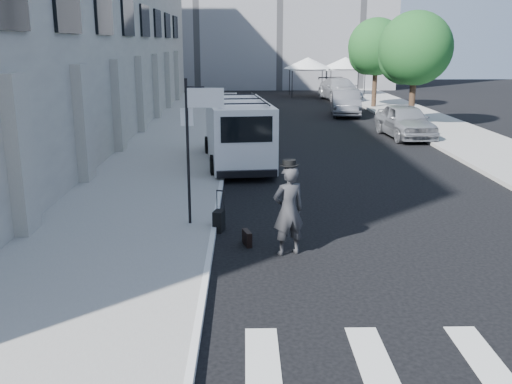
{
  "coord_description": "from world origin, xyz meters",
  "views": [
    {
      "loc": [
        -1.24,
        -10.17,
        4.47
      ],
      "look_at": [
        -1.01,
        1.79,
        1.3
      ],
      "focal_mm": 40.0,
      "sensor_mm": 36.0,
      "label": 1
    }
  ],
  "objects_px": {
    "cargo_van": "(237,132)",
    "parked_car_b": "(346,103)",
    "parked_car_c": "(340,89)",
    "briefcase": "(247,238)",
    "suitcase": "(219,221)",
    "businessman": "(288,210)",
    "parked_car_a": "(405,121)"
  },
  "relations": [
    {
      "from": "cargo_van",
      "to": "parked_car_b",
      "type": "distance_m",
      "value": 15.95
    },
    {
      "from": "cargo_van",
      "to": "parked_car_c",
      "type": "height_order",
      "value": "cargo_van"
    },
    {
      "from": "briefcase",
      "to": "cargo_van",
      "type": "xyz_separation_m",
      "value": [
        -0.32,
        8.81,
        1.06
      ]
    },
    {
      "from": "suitcase",
      "to": "briefcase",
      "type": "bearing_deg",
      "value": -41.39
    },
    {
      "from": "suitcase",
      "to": "businessman",
      "type": "bearing_deg",
      "value": -30.5
    },
    {
      "from": "parked_car_a",
      "to": "parked_car_b",
      "type": "relative_size",
      "value": 0.99
    },
    {
      "from": "parked_car_b",
      "to": "cargo_van",
      "type": "bearing_deg",
      "value": -107.36
    },
    {
      "from": "businessman",
      "to": "parked_car_b",
      "type": "bearing_deg",
      "value": -123.74
    },
    {
      "from": "briefcase",
      "to": "cargo_van",
      "type": "bearing_deg",
      "value": 76.52
    },
    {
      "from": "businessman",
      "to": "briefcase",
      "type": "xyz_separation_m",
      "value": [
        -0.88,
        0.56,
        -0.81
      ]
    },
    {
      "from": "suitcase",
      "to": "cargo_van",
      "type": "bearing_deg",
      "value": 101.88
    },
    {
      "from": "cargo_van",
      "to": "parked_car_c",
      "type": "bearing_deg",
      "value": 65.64
    },
    {
      "from": "briefcase",
      "to": "suitcase",
      "type": "bearing_deg",
      "value": 108.55
    },
    {
      "from": "cargo_van",
      "to": "parked_car_a",
      "type": "distance_m",
      "value": 9.92
    },
    {
      "from": "suitcase",
      "to": "parked_car_c",
      "type": "bearing_deg",
      "value": 90.22
    },
    {
      "from": "parked_car_a",
      "to": "parked_car_c",
      "type": "distance_m",
      "value": 17.73
    },
    {
      "from": "briefcase",
      "to": "cargo_van",
      "type": "relative_size",
      "value": 0.07
    },
    {
      "from": "briefcase",
      "to": "parked_car_b",
      "type": "bearing_deg",
      "value": 59.46
    },
    {
      "from": "cargo_van",
      "to": "parked_car_c",
      "type": "xyz_separation_m",
      "value": [
        7.66,
        23.69,
        -0.37
      ]
    },
    {
      "from": "businessman",
      "to": "briefcase",
      "type": "bearing_deg",
      "value": -53.46
    },
    {
      "from": "suitcase",
      "to": "parked_car_a",
      "type": "xyz_separation_m",
      "value": [
        8.28,
        13.77,
        0.53
      ]
    },
    {
      "from": "briefcase",
      "to": "suitcase",
      "type": "xyz_separation_m",
      "value": [
        -0.68,
        1.0,
        0.1
      ]
    },
    {
      "from": "businessman",
      "to": "briefcase",
      "type": "relative_size",
      "value": 4.47
    },
    {
      "from": "parked_car_c",
      "to": "parked_car_b",
      "type": "bearing_deg",
      "value": -103.44
    },
    {
      "from": "cargo_van",
      "to": "parked_car_a",
      "type": "bearing_deg",
      "value": 30.5
    },
    {
      "from": "briefcase",
      "to": "parked_car_b",
      "type": "xyz_separation_m",
      "value": [
        6.25,
        23.34,
        0.61
      ]
    },
    {
      "from": "cargo_van",
      "to": "suitcase",
      "type": "bearing_deg",
      "value": -99.07
    },
    {
      "from": "businessman",
      "to": "parked_car_a",
      "type": "distance_m",
      "value": 16.74
    },
    {
      "from": "businessman",
      "to": "suitcase",
      "type": "xyz_separation_m",
      "value": [
        -1.56,
        1.56,
        -0.72
      ]
    },
    {
      "from": "parked_car_c",
      "to": "businessman",
      "type": "bearing_deg",
      "value": -107.68
    },
    {
      "from": "businessman",
      "to": "parked_car_a",
      "type": "height_order",
      "value": "businessman"
    },
    {
      "from": "businessman",
      "to": "briefcase",
      "type": "distance_m",
      "value": 1.32
    }
  ]
}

